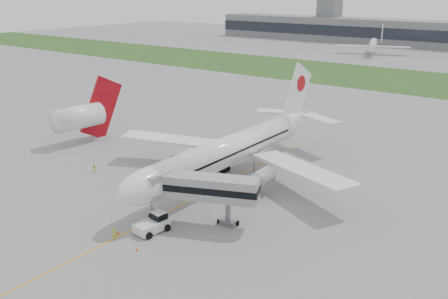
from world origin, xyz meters
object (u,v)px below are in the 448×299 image
Objects in this scene: jet_bridge at (198,188)px; ground_crew_near at (114,234)px; airliner at (232,149)px; neighbor_aircraft at (81,116)px; pushback_tug at (154,223)px.

ground_crew_near is at bearing -141.94° from jet_bridge.
airliner is 17.93m from jet_bridge.
neighbor_aircraft is (-38.98, -1.40, 0.10)m from airliner.
jet_bridge is at bearing -121.89° from ground_crew_near.
neighbor_aircraft is at bearing -36.22° from ground_crew_near.
ground_crew_near is 47.32m from neighbor_aircraft.
neighbor_aircraft reaches higher than pushback_tug.
ground_crew_near is at bearing -89.39° from airliner.
pushback_tug is 0.28× the size of neighbor_aircraft.
jet_bridge is (3.53, 5.41, 4.42)m from pushback_tug.
airliner reaches higher than pushback_tug.
airliner is at bearing 103.76° from pushback_tug.
airliner is 29.16× the size of ground_crew_near.
pushback_tug is at bearing -83.28° from airliner.
ground_crew_near is at bearing -27.46° from neighbor_aircraft.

